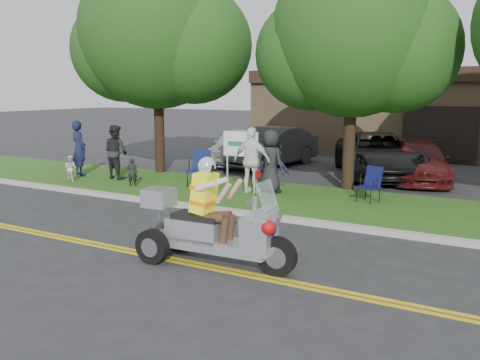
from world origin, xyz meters
The scene contains 23 objects.
ground centered at (0.00, 0.00, 0.00)m, with size 120.00×120.00×0.00m, color #28282B.
centerline_near centered at (0.00, -0.58, 0.01)m, with size 60.00×0.10×0.01m, color gold.
centerline_far centered at (0.00, -0.42, 0.01)m, with size 60.00×0.10×0.01m, color gold.
curb centered at (0.00, 3.05, 0.06)m, with size 60.00×0.25×0.12m, color #A8A89E.
grass_verge centered at (0.00, 5.20, 0.06)m, with size 60.00×4.00×0.10m, color #245115.
commercial_building centered at (2.00, 18.98, 2.01)m, with size 18.00×8.20×4.00m.
tree_left centered at (-6.44, 7.03, 4.85)m, with size 6.62×5.40×7.78m.
tree_mid centered at (0.55, 7.23, 4.43)m, with size 5.88×4.80×7.05m.
business_sign centered at (-2.90, 6.60, 1.26)m, with size 1.25×0.06×1.75m.
trike_scooter centered at (0.35, -0.37, 0.68)m, with size 2.96×1.01×1.94m.
lawn_chair_a centered at (1.60, 5.71, 0.64)m, with size 0.65×0.66×0.95m.
lawn_chair_b centered at (-3.68, 5.40, 0.74)m, with size 0.66×0.68×1.13m.
spectator_adult_left centered at (-8.46, 4.98, 1.06)m, with size 0.70×0.46×1.92m, color #15183C.
spectator_adult_mid centered at (-6.90, 5.11, 1.02)m, with size 0.88×0.69×1.82m, color black.
spectator_adult_right centered at (-1.74, 5.19, 1.06)m, with size 1.12×0.47×1.92m, color white.
spectator_chair_a centered at (-1.35, 5.75, 0.87)m, with size 0.98×0.56×1.52m, color #181B43.
spectator_chair_b centered at (-1.29, 5.51, 1.03)m, with size 0.90×0.59×1.84m, color black.
child_left centered at (-5.48, 4.29, 0.55)m, with size 0.32×0.21×0.89m, color black.
child_right centered at (-7.78, 3.94, 0.54)m, with size 0.42×0.33×0.86m, color silver.
parked_car_far_left centered at (-5.29, 10.68, 0.76)m, with size 1.80×4.47×1.52m, color #B6B9BE.
parked_car_left centered at (-3.82, 10.76, 0.79)m, with size 1.68×4.80×1.58m, color #313134.
parked_car_mid centered at (0.59, 10.48, 0.78)m, with size 2.60×5.63×1.57m, color black.
parked_car_right centered at (2.05, 10.29, 0.64)m, with size 1.80×4.43×1.29m, color #4D1211.
Camera 1 is at (5.03, -7.68, 3.08)m, focal length 38.00 mm.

